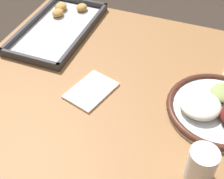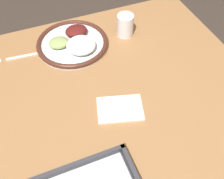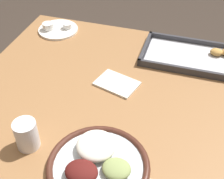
% 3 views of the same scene
% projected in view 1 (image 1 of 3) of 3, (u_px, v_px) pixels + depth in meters
% --- Properties ---
extents(dining_table, '(1.00, 0.95, 0.74)m').
position_uv_depth(dining_table, '(109.00, 126.00, 0.99)').
color(dining_table, olive).
rests_on(dining_table, ground_plane).
extents(dinner_plate, '(0.29, 0.29, 0.05)m').
position_uv_depth(dinner_plate, '(216.00, 108.00, 0.87)').
color(dinner_plate, silver).
rests_on(dinner_plate, dining_table).
extents(baking_tray, '(0.42, 0.23, 0.04)m').
position_uv_depth(baking_tray, '(60.00, 26.00, 1.18)').
color(baking_tray, '#333338').
rests_on(baking_tray, dining_table).
extents(drinking_cup, '(0.07, 0.07, 0.09)m').
position_uv_depth(drinking_cup, '(201.00, 165.00, 0.71)').
color(drinking_cup, white).
rests_on(drinking_cup, dining_table).
extents(napkin, '(0.17, 0.14, 0.01)m').
position_uv_depth(napkin, '(91.00, 90.00, 0.94)').
color(napkin, silver).
rests_on(napkin, dining_table).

